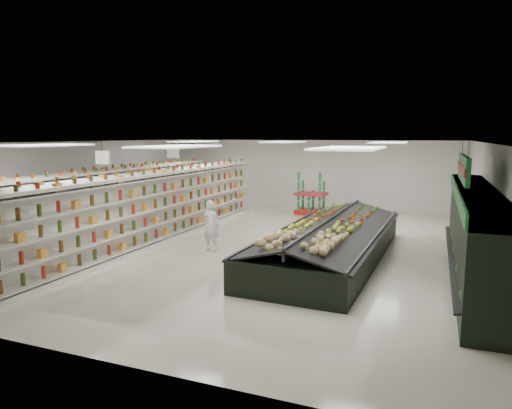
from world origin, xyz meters
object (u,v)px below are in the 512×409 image
at_px(shopper_main, 211,226).
at_px(gondola_left, 112,201).
at_px(produce_island, 330,240).
at_px(soda_endcap, 311,196).
at_px(shopper_background, 173,200).
at_px(gondola_center, 158,209).

bearing_deg(shopper_main, gondola_left, -10.15).
height_order(produce_island, soda_endcap, soda_endcap).
height_order(produce_island, shopper_background, shopper_background).
relative_size(gondola_left, shopper_main, 8.30).
distance_m(gondola_left, gondola_center, 2.86).
distance_m(soda_endcap, shopper_background, 5.93).
relative_size(produce_island, shopper_main, 5.13).
bearing_deg(soda_endcap, shopper_main, -98.80).
height_order(soda_endcap, shopper_main, soda_endcap).
xyz_separation_m(gondola_left, shopper_background, (1.27, 2.19, -0.16)).
height_order(soda_endcap, shopper_background, same).
xyz_separation_m(produce_island, shopper_background, (-7.14, 3.36, 0.32)).
xyz_separation_m(soda_endcap, shopper_background, (-4.80, -3.48, 0.03)).
bearing_deg(soda_endcap, shopper_background, -144.01).
distance_m(produce_island, shopper_main, 3.52).
relative_size(soda_endcap, shopper_main, 1.11).
bearing_deg(soda_endcap, gondola_left, -136.93).
bearing_deg(shopper_background, gondola_left, 167.67).
height_order(gondola_left, shopper_background, gondola_left).
distance_m(gondola_left, soda_endcap, 8.31).
relative_size(gondola_left, soda_endcap, 7.51).
bearing_deg(shopper_main, shopper_background, -38.02).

